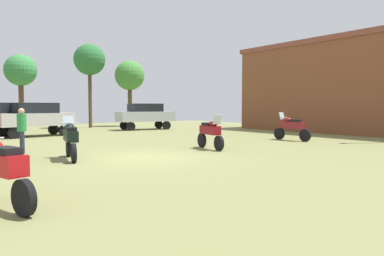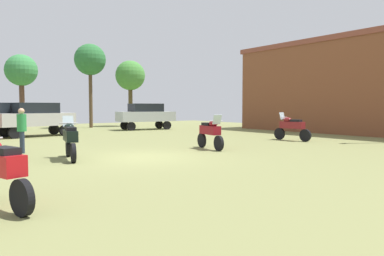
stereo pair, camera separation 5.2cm
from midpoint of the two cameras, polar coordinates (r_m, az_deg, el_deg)
ground_plane at (r=12.99m, az=-8.18°, el=-4.61°), size 44.00×52.00×0.02m
motorcycle_1 at (r=19.90m, az=15.11°, el=0.19°), size 0.62×2.22×1.47m
motorcycle_2 at (r=7.25m, az=-27.85°, el=-5.54°), size 0.79×2.07×1.45m
motorcycle_5 at (r=15.33m, az=2.78°, el=-0.65°), size 0.69×2.06×1.45m
motorcycle_7 at (r=12.99m, az=-18.44°, el=-1.51°), size 0.74×2.17×1.46m
car_1 at (r=23.68m, az=-23.28°, el=1.61°), size 4.52×2.43×2.00m
car_2 at (r=28.50m, az=-7.31°, el=2.11°), size 4.48×2.30×2.00m
person_1 at (r=15.38m, az=-25.01°, el=0.15°), size 0.34×0.34×1.72m
tree_4 at (r=33.84m, az=-9.70°, el=7.93°), size 2.66×2.66×5.90m
tree_5 at (r=30.52m, az=-25.12°, el=7.95°), size 2.34×2.34×5.66m
tree_7 at (r=32.21m, az=-15.67°, el=10.06°), size 2.59×2.59×6.98m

